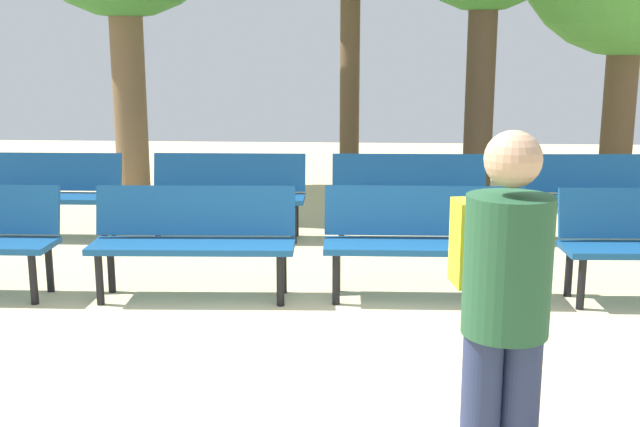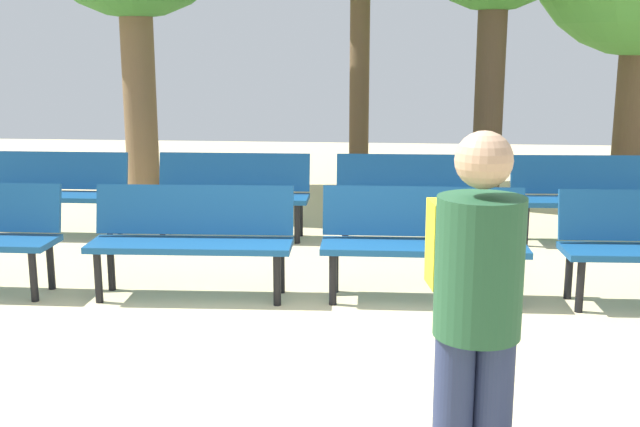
{
  "view_description": "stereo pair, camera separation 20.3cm",
  "coord_description": "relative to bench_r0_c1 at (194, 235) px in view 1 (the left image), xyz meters",
  "views": [
    {
      "loc": [
        0.4,
        -4.31,
        1.94
      ],
      "look_at": [
        0.0,
        2.2,
        0.55
      ],
      "focal_mm": 43.21,
      "sensor_mm": 36.0,
      "label": 1
    },
    {
      "loc": [
        0.61,
        -4.29,
        1.94
      ],
      "look_at": [
        0.0,
        2.2,
        0.55
      ],
      "focal_mm": 43.21,
      "sensor_mm": 36.0,
      "label": 2
    }
  ],
  "objects": [
    {
      "name": "ground_plane",
      "position": [
        0.96,
        -1.54,
        -0.5
      ],
      "size": [
        24.0,
        24.0,
        0.0
      ],
      "primitive_type": "plane",
      "color": "beige"
    },
    {
      "name": "bench_r0_c1",
      "position": [
        0.0,
        0.0,
        0.0
      ],
      "size": [
        1.62,
        0.55,
        0.87
      ],
      "rotation": [
        0.0,
        0.0,
        0.05
      ],
      "color": "navy",
      "rests_on": "ground_plane"
    },
    {
      "name": "bench_r0_c2",
      "position": [
        1.83,
        0.1,
        0.0
      ],
      "size": [
        1.61,
        0.52,
        0.87
      ],
      "rotation": [
        0.0,
        0.0,
        0.02
      ],
      "color": "navy",
      "rests_on": "ground_plane"
    },
    {
      "name": "bench_r1_c0",
      "position": [
        -2.02,
        1.89,
        0.0
      ],
      "size": [
        1.61,
        0.51,
        0.87
      ],
      "rotation": [
        0.0,
        0.0,
        0.02
      ],
      "color": "navy",
      "rests_on": "ground_plane"
    },
    {
      "name": "bench_r1_c1",
      "position": [
        -0.08,
        1.96,
        0.0
      ],
      "size": [
        1.61,
        0.52,
        0.87
      ],
      "rotation": [
        0.0,
        0.0,
        0.02
      ],
      "color": "navy",
      "rests_on": "ground_plane"
    },
    {
      "name": "bench_r1_c2",
      "position": [
        1.81,
        2.03,
        0.0
      ],
      "size": [
        1.61,
        0.53,
        0.87
      ],
      "rotation": [
        0.0,
        0.0,
        0.03
      ],
      "color": "navy",
      "rests_on": "ground_plane"
    },
    {
      "name": "bench_r1_c3",
      "position": [
        3.61,
        2.12,
        0.0
      ],
      "size": [
        1.63,
        0.58,
        0.87
      ],
      "rotation": [
        0.0,
        0.0,
        0.06
      ],
      "color": "navy",
      "rests_on": "ground_plane"
    },
    {
      "name": "visitor_with_backpack",
      "position": [
        1.91,
        -2.91,
        0.43
      ],
      "size": [
        0.39,
        0.56,
        1.65
      ],
      "rotation": [
        0.0,
        0.0,
        3.3
      ],
      "color": "navy",
      "rests_on": "ground_plane"
    }
  ]
}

